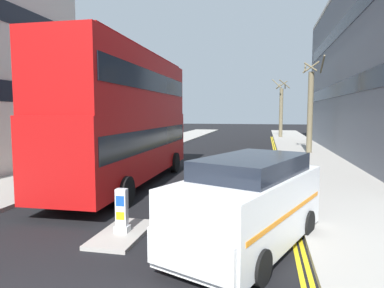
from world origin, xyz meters
The scene contains 10 objects.
sidewalk_right centered at (6.50, 16.00, 0.07)m, with size 4.00×80.00×0.14m, color #9E9991.
sidewalk_left centered at (-6.50, 16.00, 0.07)m, with size 4.00×80.00×0.14m, color #9E9991.
kerb_line_outer centered at (4.40, 14.00, 0.00)m, with size 0.10×56.00×0.01m, color yellow.
kerb_line_inner centered at (4.24, 14.00, 0.00)m, with size 0.10×56.00×0.01m, color yellow.
traffic_island centered at (0.00, 4.91, 0.05)m, with size 1.10×2.20×0.10m, color #9E9991.
keep_left_bollard centered at (0.00, 4.91, 0.61)m, with size 0.36×0.28×1.11m.
double_decker_bus_away centered at (-2.27, 10.67, 3.03)m, with size 2.94×10.85×5.64m.
taxi_minivan centered at (3.15, 4.71, 1.07)m, with size 3.56×5.16×2.12m.
street_tree_near centered at (5.33, 39.83, 3.36)m, with size 2.14×1.91×7.01m.
street_tree_mid centered at (6.75, 23.64, 3.36)m, with size 1.41×1.55×7.05m.
Camera 1 is at (3.51, -2.91, 3.13)m, focal length 31.76 mm.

